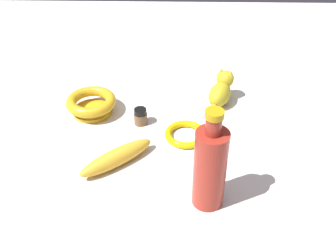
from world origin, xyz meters
The scene contains 7 objects.
ground centered at (0.00, 0.00, 0.00)m, with size 2.00×2.00×0.00m, color silver.
bowl centered at (0.21, -0.14, 0.03)m, with size 0.14×0.14×0.05m.
nail_polish_jar centered at (0.07, -0.09, 0.02)m, with size 0.03×0.03×0.04m.
bangle centered at (-0.04, -0.04, 0.01)m, with size 0.11×0.11×0.02m, color #D9B009.
banana centered at (0.12, 0.07, 0.02)m, with size 0.19×0.04×0.04m, color gold.
cat_figurine centered at (-0.14, -0.20, 0.04)m, with size 0.09×0.12×0.09m.
bottle_tall centered at (-0.09, 0.18, 0.10)m, with size 0.07×0.07×0.23m.
Camera 1 is at (-0.02, 0.76, 0.63)m, focal length 42.82 mm.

